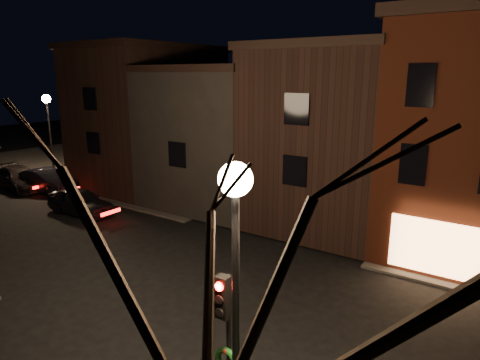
# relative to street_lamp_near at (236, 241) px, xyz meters

# --- Properties ---
(ground) EXTENTS (120.00, 120.00, 0.00)m
(ground) POSITION_rel_street_lamp_near_xyz_m (-6.20, 6.00, -5.18)
(ground) COLOR black
(ground) RESTS_ON ground
(sidewalk_far_left) EXTENTS (30.00, 30.00, 0.12)m
(sidewalk_far_left) POSITION_rel_street_lamp_near_xyz_m (-26.20, 26.00, -5.12)
(sidewalk_far_left) COLOR #2D2B28
(sidewalk_far_left) RESTS_ON ground
(corner_building) EXTENTS (6.50, 8.50, 10.50)m
(corner_building) POSITION_rel_street_lamp_near_xyz_m (1.80, 15.47, 0.22)
(corner_building) COLOR #40160B
(corner_building) RESTS_ON ground
(row_building_a) EXTENTS (7.30, 10.30, 9.40)m
(row_building_a) POSITION_rel_street_lamp_near_xyz_m (-4.70, 16.50, -0.34)
(row_building_a) COLOR black
(row_building_a) RESTS_ON ground
(row_building_b) EXTENTS (7.80, 10.30, 8.40)m
(row_building_b) POSITION_rel_street_lamp_near_xyz_m (-11.95, 16.50, -0.85)
(row_building_b) COLOR black
(row_building_b) RESTS_ON ground
(row_building_c) EXTENTS (7.30, 10.30, 9.90)m
(row_building_c) POSITION_rel_street_lamp_near_xyz_m (-19.20, 16.50, -0.09)
(row_building_c) COLOR black
(row_building_c) RESTS_ON ground
(street_lamp_near) EXTENTS (0.60, 0.60, 6.48)m
(street_lamp_near) POSITION_rel_street_lamp_near_xyz_m (0.00, 0.00, 0.00)
(street_lamp_near) COLOR black
(street_lamp_near) RESTS_ON sidewalk_near_right
(street_lamp_far) EXTENTS (0.60, 0.60, 6.48)m
(street_lamp_far) POSITION_rel_street_lamp_near_xyz_m (-25.20, 12.20, 0.00)
(street_lamp_far) COLOR black
(street_lamp_far) RESTS_ON sidewalk_far_left
(traffic_signal) EXTENTS (0.58, 0.38, 4.05)m
(traffic_signal) POSITION_rel_street_lamp_near_xyz_m (-0.60, 0.49, -2.37)
(traffic_signal) COLOR black
(traffic_signal) RESTS_ON sidewalk_near_right
(bare_tree_right) EXTENTS (6.40, 6.40, 8.50)m
(bare_tree_right) POSITION_rel_street_lamp_near_xyz_m (1.30, -2.50, 0.97)
(bare_tree_right) COLOR black
(bare_tree_right) RESTS_ON sidewalk_near_right
(parked_car_a) EXTENTS (4.53, 1.93, 1.53)m
(parked_car_a) POSITION_rel_street_lamp_near_xyz_m (-17.27, 8.80, -4.42)
(parked_car_a) COLOR black
(parked_car_a) RESTS_ON ground
(parked_car_b) EXTENTS (5.03, 2.15, 1.61)m
(parked_car_b) POSITION_rel_street_lamp_near_xyz_m (-23.43, 10.44, -4.37)
(parked_car_b) COLOR black
(parked_car_b) RESTS_ON ground
(parked_car_c) EXTENTS (5.66, 2.89, 1.57)m
(parked_car_c) POSITION_rel_street_lamp_near_xyz_m (-25.82, 9.88, -4.39)
(parked_car_c) COLOR black
(parked_car_c) RESTS_ON ground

